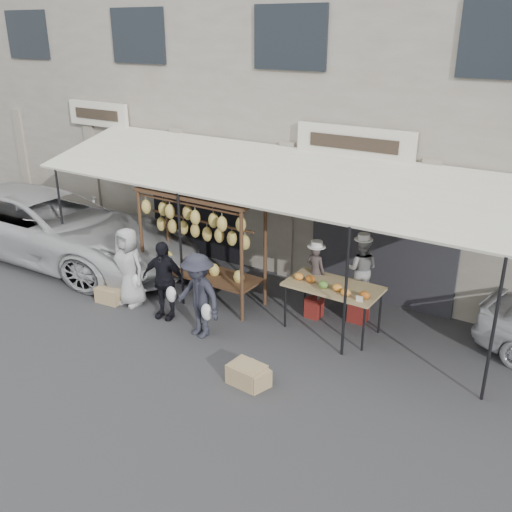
# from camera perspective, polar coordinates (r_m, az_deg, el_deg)

# --- Properties ---
(ground_plane) EXTENTS (90.00, 90.00, 0.00)m
(ground_plane) POSITION_cam_1_polar(r_m,az_deg,el_deg) (10.29, -7.11, -8.51)
(ground_plane) COLOR #2D2D30
(shophouse) EXTENTS (24.00, 6.15, 7.30)m
(shophouse) POSITION_cam_1_polar(r_m,az_deg,el_deg) (14.50, 9.52, 15.54)
(shophouse) COLOR #A0998A
(shophouse) RESTS_ON ground_plane
(awning) EXTENTS (10.00, 2.35, 2.92)m
(awning) POSITION_cam_1_polar(r_m,az_deg,el_deg) (11.02, 0.00, 8.21)
(awning) COLOR silver
(awning) RESTS_ON ground_plane
(banana_rack) EXTENTS (2.60, 0.90, 2.24)m
(banana_rack) POSITION_cam_1_polar(r_m,az_deg,el_deg) (11.23, -5.69, 3.02)
(banana_rack) COLOR #472F1C
(banana_rack) RESTS_ON ground_plane
(produce_table) EXTENTS (1.70, 0.90, 1.04)m
(produce_table) POSITION_cam_1_polar(r_m,az_deg,el_deg) (10.26, 7.66, -3.14)
(produce_table) COLOR tan
(produce_table) RESTS_ON ground_plane
(vendor_left) EXTENTS (0.42, 0.30, 1.07)m
(vendor_left) POSITION_cam_1_polar(r_m,az_deg,el_deg) (10.70, 5.97, -1.57)
(vendor_left) COLOR #423836
(vendor_left) RESTS_ON stool_left
(vendor_right) EXTENTS (0.68, 0.59, 1.22)m
(vendor_right) POSITION_cam_1_polar(r_m,az_deg,el_deg) (10.62, 10.50, -1.29)
(vendor_right) COLOR gray
(vendor_right) RESTS_ON stool_right
(customer_left) EXTENTS (0.80, 0.54, 1.60)m
(customer_left) POSITION_cam_1_polar(r_m,az_deg,el_deg) (11.49, -12.59, -1.07)
(customer_left) COLOR #A1A1A1
(customer_left) RESTS_ON ground_plane
(customer_mid) EXTENTS (0.96, 0.54, 1.54)m
(customer_mid) POSITION_cam_1_polar(r_m,az_deg,el_deg) (10.85, -9.23, -2.38)
(customer_mid) COLOR black
(customer_mid) RESTS_ON ground_plane
(customer_right) EXTENTS (1.11, 0.76, 1.58)m
(customer_right) POSITION_cam_1_polar(r_m,az_deg,el_deg) (10.11, -5.81, -3.97)
(customer_right) COLOR #262731
(customer_right) RESTS_ON ground_plane
(stool_left) EXTENTS (0.36, 0.36, 0.40)m
(stool_left) POSITION_cam_1_polar(r_m,az_deg,el_deg) (11.02, 5.82, -5.09)
(stool_left) COLOR maroon
(stool_left) RESTS_ON ground_plane
(stool_right) EXTENTS (0.40, 0.40, 0.45)m
(stool_right) POSITION_cam_1_polar(r_m,az_deg,el_deg) (10.97, 10.21, -5.31)
(stool_right) COLOR maroon
(stool_right) RESTS_ON ground_plane
(crate_near_a) EXTENTS (0.57, 0.45, 0.32)m
(crate_near_a) POSITION_cam_1_polar(r_m,az_deg,el_deg) (9.06, -0.93, -11.73)
(crate_near_a) COLOR tan
(crate_near_a) RESTS_ON ground_plane
(crate_near_b) EXTENTS (0.57, 0.49, 0.29)m
(crate_near_b) POSITION_cam_1_polar(r_m,az_deg,el_deg) (9.04, -0.29, -11.95)
(crate_near_b) COLOR tan
(crate_near_b) RESTS_ON ground_plane
(crate_far) EXTENTS (0.57, 0.46, 0.32)m
(crate_far) POSITION_cam_1_polar(r_m,az_deg,el_deg) (11.94, -14.31, -3.71)
(crate_far) COLOR tan
(crate_far) RESTS_ON ground_plane
(van) EXTENTS (5.64, 2.81, 2.30)m
(van) POSITION_cam_1_polar(r_m,az_deg,el_deg) (14.52, -20.37, 4.40)
(van) COLOR silver
(van) RESTS_ON ground_plane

